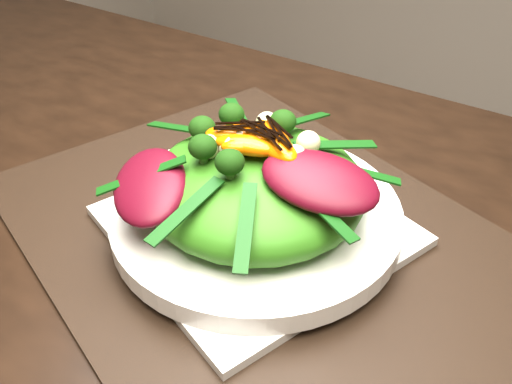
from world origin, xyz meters
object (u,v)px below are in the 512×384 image
Objects in this scene: orange_segment at (263,128)px; placemat at (256,231)px; salad_bowl at (256,214)px; dining_table at (176,278)px; plate_base at (256,225)px; lettuce_mound at (256,186)px.

placemat is at bearing -66.82° from orange_segment.
placemat is 0.02m from salad_bowl.
plate_base is at bearing 62.99° from dining_table.
placemat is (0.04, 0.07, 0.02)m from dining_table.
salad_bowl is (0.00, 0.00, 0.01)m from plate_base.
placemat is 0.01m from plate_base.
dining_table reaches higher than placemat.
lettuce_mound is (0.04, 0.07, 0.07)m from dining_table.
lettuce_mound is (-0.00, -0.00, 0.03)m from salad_bowl.
plate_base is (0.00, 0.00, 0.01)m from placemat.
salad_bowl is 0.03m from lettuce_mound.
dining_table reaches higher than orange_segment.
orange_segment is at bearing 113.18° from placemat.
lettuce_mound reaches higher than placemat.
dining_table is 6.77× the size of plate_base.
salad_bowl reaches higher than plate_base.
lettuce_mound is (-0.00, 0.00, 0.05)m from placemat.
orange_segment reaches higher than plate_base.
lettuce_mound is (-0.00, 0.00, 0.05)m from plate_base.
salad_bowl is at bearing 90.00° from plate_base.
salad_bowl is (0.00, 0.00, 0.02)m from placemat.
dining_table is at bearing -117.01° from placemat.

